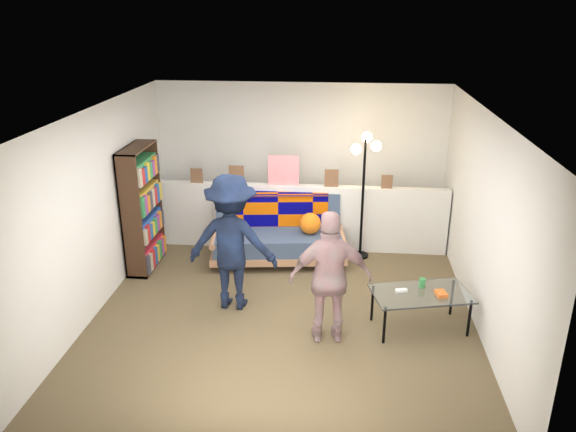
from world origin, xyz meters
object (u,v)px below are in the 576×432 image
at_px(floor_lamp, 365,171).
at_px(person_right, 330,278).
at_px(person_left, 232,243).
at_px(futon_sofa, 280,234).
at_px(bookshelf, 142,212).
at_px(coffee_table, 422,295).

relative_size(floor_lamp, person_right, 1.21).
distance_m(person_left, person_right, 1.36).
height_order(futon_sofa, floor_lamp, floor_lamp).
xyz_separation_m(bookshelf, person_left, (1.45, -0.98, 0.03)).
bearing_deg(person_left, futon_sofa, -103.10).
bearing_deg(bookshelf, person_right, -31.63).
distance_m(bookshelf, coffee_table, 3.91).
bearing_deg(person_left, coffee_table, 175.42).
bearing_deg(floor_lamp, person_left, -134.90).
height_order(person_left, person_right, person_left).
bearing_deg(floor_lamp, bookshelf, -168.38).
height_order(bookshelf, person_left, bookshelf).
bearing_deg(person_right, person_left, -35.53).
bearing_deg(floor_lamp, coffee_table, -72.06).
relative_size(bookshelf, coffee_table, 1.45).
xyz_separation_m(bookshelf, person_right, (2.64, -1.63, -0.05)).
bearing_deg(person_right, coffee_table, -169.55).
bearing_deg(floor_lamp, person_right, -100.24).
xyz_separation_m(coffee_table, person_right, (-1.03, -0.33, 0.33)).
relative_size(bookshelf, floor_lamp, 0.94).
xyz_separation_m(futon_sofa, person_right, (0.78, -2.03, 0.38)).
relative_size(futon_sofa, floor_lamp, 1.09).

